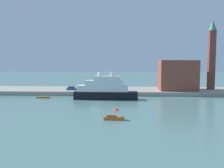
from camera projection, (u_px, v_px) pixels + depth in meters
name	position (u px, v px, depth m)	size (l,w,h in m)	color
ground	(95.00, 103.00, 86.54)	(400.00, 400.00, 0.00)	slate
quay_dock	(102.00, 91.00, 112.39)	(110.00, 20.15, 1.56)	gray
large_yacht	(105.00, 90.00, 94.17)	(22.02, 3.68, 11.02)	black
small_motorboat	(114.00, 116.00, 62.83)	(4.78, 1.57, 2.78)	#C66019
work_barge	(43.00, 97.00, 97.64)	(4.56, 1.64, 0.66)	olive
harbor_building	(178.00, 75.00, 108.64)	(14.55, 11.77, 11.96)	brown
bell_tower	(212.00, 52.00, 109.96)	(3.30, 3.30, 28.08)	brown
parked_car	(72.00, 88.00, 108.56)	(4.27, 1.62, 1.45)	#1E4C99
person_figure	(87.00, 88.00, 108.77)	(0.36, 0.36, 1.60)	#4C4C4C
mooring_bollard	(120.00, 91.00, 102.85)	(0.39, 0.39, 0.76)	black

